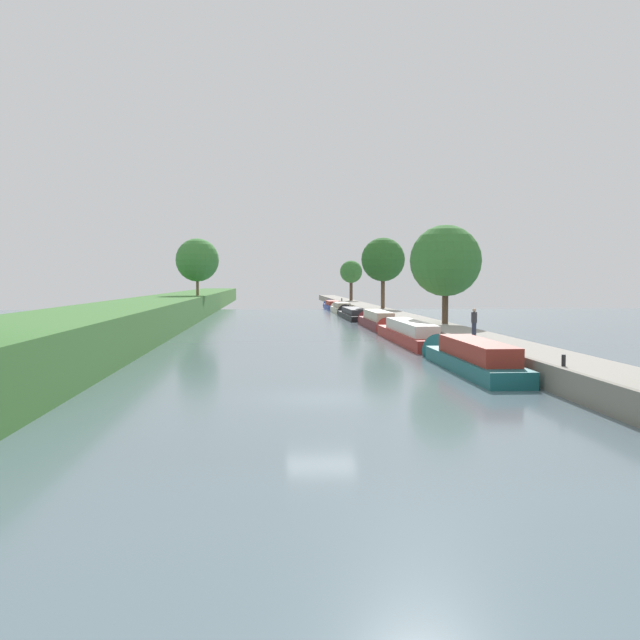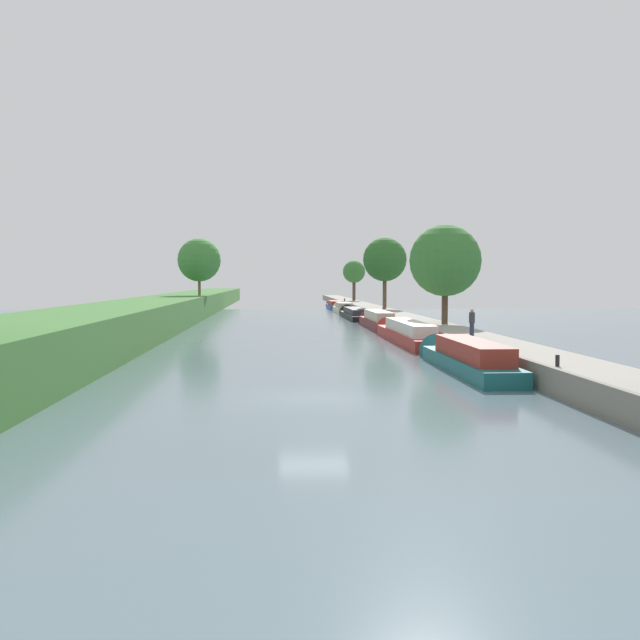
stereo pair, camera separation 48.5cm
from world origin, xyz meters
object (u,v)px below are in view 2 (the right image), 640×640
object	(u,v)px
narrowboat_teal	(465,358)
mooring_bollard_far	(345,300)
mooring_bollard_near	(557,361)
narrowboat_red	(406,333)
narrowboat_maroon	(377,321)
narrowboat_black	(354,314)
narrowboat_blue	(334,305)
narrowboat_cream	(343,308)
person_walking	(472,322)

from	to	relation	value
narrowboat_teal	mooring_bollard_far	distance (m)	78.19
narrowboat_teal	mooring_bollard_near	world-z (taller)	narrowboat_teal
narrowboat_red	narrowboat_maroon	world-z (taller)	narrowboat_maroon
narrowboat_maroon	mooring_bollard_far	bearing A→B (deg)	88.02
narrowboat_red	mooring_bollard_near	distance (m)	22.58
narrowboat_teal	narrowboat_maroon	xyz separation A→B (m)	(0.13, 30.85, 0.02)
narrowboat_black	mooring_bollard_far	distance (m)	31.02
narrowboat_blue	mooring_bollard_near	xyz separation A→B (m)	(1.98, -80.35, 0.72)
narrowboat_maroon	mooring_bollard_near	world-z (taller)	narrowboat_maroon
narrowboat_teal	mooring_bollard_far	size ratio (longest dim) A/B	28.26
narrowboat_cream	person_walking	xyz separation A→B (m)	(2.51, -53.70, 1.33)
narrowboat_blue	person_walking	bearing A→B (deg)	-87.74
narrowboat_blue	mooring_bollard_far	xyz separation A→B (m)	(1.98, 4.61, 0.72)
narrowboat_blue	mooring_bollard_near	world-z (taller)	mooring_bollard_near
narrowboat_blue	mooring_bollard_near	size ratio (longest dim) A/B	24.66
person_walking	mooring_bollard_near	bearing A→B (deg)	-92.50
narrowboat_black	narrowboat_blue	bearing A→B (deg)	90.15
narrowboat_teal	narrowboat_black	world-z (taller)	narrowboat_teal
mooring_bollard_far	narrowboat_maroon	bearing A→B (deg)	-91.98
narrowboat_blue	mooring_bollard_near	bearing A→B (deg)	-88.59
person_walking	mooring_bollard_near	distance (m)	14.33
narrowboat_blue	person_walking	xyz separation A→B (m)	(2.60, -66.05, 1.37)
narrowboat_maroon	person_walking	distance (m)	23.49
narrowboat_teal	narrowboat_black	distance (m)	47.22
narrowboat_teal	narrowboat_cream	world-z (taller)	narrowboat_teal
person_walking	mooring_bollard_near	size ratio (longest dim) A/B	3.69
narrowboat_maroon	narrowboat_blue	size ratio (longest dim) A/B	1.21
narrowboat_black	narrowboat_maroon	bearing A→B (deg)	-89.04
narrowboat_red	narrowboat_blue	bearing A→B (deg)	90.22
narrowboat_red	narrowboat_black	xyz separation A→B (m)	(-0.15, 31.51, -0.15)
narrowboat_black	narrowboat_blue	xyz separation A→B (m)	(-0.07, 26.34, 0.02)
narrowboat_black	narrowboat_teal	bearing A→B (deg)	-89.82
narrowboat_red	narrowboat_cream	world-z (taller)	narrowboat_red
narrowboat_teal	narrowboat_maroon	world-z (taller)	narrowboat_maroon
narrowboat_black	person_walking	bearing A→B (deg)	-86.34
narrowboat_maroon	person_walking	world-z (taller)	person_walking
narrowboat_maroon	narrowboat_black	distance (m)	16.37
narrowboat_red	person_walking	world-z (taller)	person_walking
narrowboat_cream	mooring_bollard_far	xyz separation A→B (m)	(1.88, 16.96, 0.68)
narrowboat_red	narrowboat_maroon	bearing A→B (deg)	89.54
mooring_bollard_near	narrowboat_red	bearing A→B (deg)	94.48
narrowboat_maroon	mooring_bollard_near	distance (m)	37.68
narrowboat_teal	narrowboat_cream	distance (m)	61.20
person_walking	narrowboat_black	bearing A→B (deg)	93.66
narrowboat_teal	mooring_bollard_near	distance (m)	7.04
narrowboat_blue	mooring_bollard_far	world-z (taller)	mooring_bollard_far
narrowboat_maroon	narrowboat_cream	xyz separation A→B (m)	(-0.24, 30.35, -0.10)
narrowboat_red	narrowboat_maroon	size ratio (longest dim) A/B	1.24
mooring_bollard_near	narrowboat_maroon	bearing A→B (deg)	92.49
narrowboat_cream	person_walking	distance (m)	53.77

